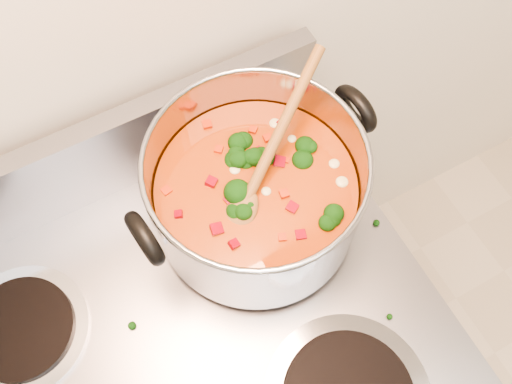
# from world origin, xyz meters

# --- Properties ---
(stockpot) EXTENTS (0.36, 0.30, 0.18)m
(stockpot) POSITION_xyz_m (0.14, 1.30, 1.01)
(stockpot) COLOR #9E9EA6
(stockpot) RESTS_ON electric_range
(wooden_spoon) EXTENTS (0.24, 0.17, 0.12)m
(wooden_spoon) POSITION_xyz_m (0.16, 1.31, 1.05)
(wooden_spoon) COLOR brown
(wooden_spoon) RESTS_ON stockpot
(cooktop_crumbs) EXTENTS (0.31, 0.04, 0.01)m
(cooktop_crumbs) POSITION_xyz_m (0.20, 1.43, 0.92)
(cooktop_crumbs) COLOR black
(cooktop_crumbs) RESTS_ON electric_range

